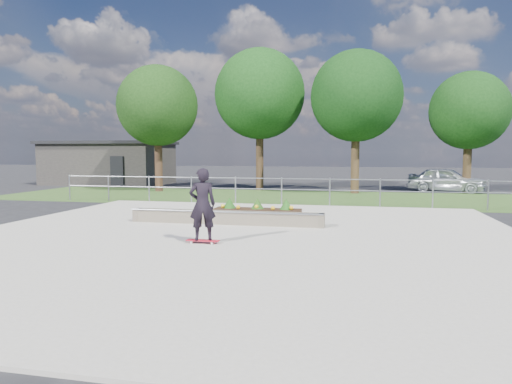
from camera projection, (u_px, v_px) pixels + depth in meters
ground at (236, 239)px, 11.88m from camera, size 120.00×120.00×0.00m
grass_verge at (293, 198)px, 22.59m from camera, size 30.00×8.00×0.02m
concrete_slab at (236, 238)px, 11.87m from camera, size 15.00×15.00×0.06m
fence at (282, 188)px, 19.11m from camera, size 20.06×0.06×1.20m
building at (109, 163)px, 32.22m from camera, size 8.40×5.40×3.00m
tree_far_left at (158, 106)px, 25.80m from camera, size 4.55×4.55×7.15m
tree_mid_left at (260, 94)px, 26.52m from camera, size 5.25×5.25×8.25m
tree_mid_right at (356, 96)px, 24.42m from camera, size 4.90×4.90×7.70m
tree_far_right at (469, 111)px, 24.68m from camera, size 4.20×4.20×6.60m
grind_ledge at (226, 217)px, 13.92m from camera, size 6.00×0.44×0.43m
planter_bed at (256, 211)px, 15.51m from camera, size 3.00×1.20×0.61m
skateboarder at (202, 205)px, 10.89m from camera, size 0.80×0.62×1.82m
parked_car at (447, 180)px, 25.68m from camera, size 4.43×2.88×1.40m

